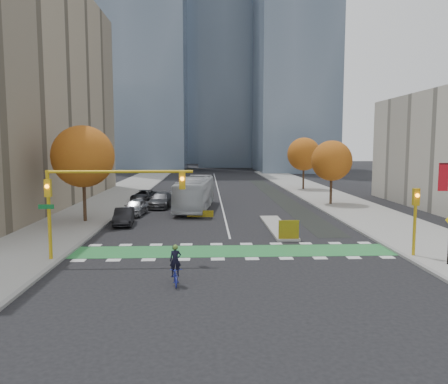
{
  "coord_description": "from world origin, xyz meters",
  "views": [
    {
      "loc": [
        -1.61,
        -25.12,
        6.61
      ],
      "look_at": [
        -0.31,
        8.05,
        3.0
      ],
      "focal_mm": 35.0,
      "sensor_mm": 36.0,
      "label": 1
    }
  ],
  "objects": [
    {
      "name": "parked_car_b",
      "position": [
        -8.49,
        10.74,
        0.69
      ],
      "size": [
        1.84,
        4.32,
        1.38
      ],
      "primitive_type": "imported",
      "rotation": [
        0.0,
        0.0,
        0.09
      ],
      "color": "black",
      "rests_on": "ground"
    },
    {
      "name": "ground",
      "position": [
        0.0,
        0.0,
        0.0
      ],
      "size": [
        300.0,
        300.0,
        0.0
      ],
      "primitive_type": "plane",
      "color": "black",
      "rests_on": "ground"
    },
    {
      "name": "bike_crossing",
      "position": [
        0.0,
        1.5,
        0.01
      ],
      "size": [
        20.0,
        3.0,
        0.01
      ],
      "primitive_type": "cube",
      "color": "#287B3A",
      "rests_on": "ground"
    },
    {
      "name": "tower_nc",
      "position": [
        6.0,
        110.0,
        45.0
      ],
      "size": [
        20.0,
        20.0,
        90.0
      ],
      "primitive_type": "cube",
      "color": "#47566B",
      "rests_on": "ground"
    },
    {
      "name": "cyclist",
      "position": [
        -3.11,
        -4.95,
        0.65
      ],
      "size": [
        0.79,
        1.74,
        1.94
      ],
      "rotation": [
        0.0,
        0.0,
        0.13
      ],
      "color": "navy",
      "rests_on": "ground"
    },
    {
      "name": "tower_far",
      "position": [
        -4.0,
        140.0,
        40.0
      ],
      "size": [
        26.0,
        26.0,
        80.0
      ],
      "primitive_type": "cube",
      "color": "#47566B",
      "rests_on": "ground"
    },
    {
      "name": "sidewalk_west",
      "position": [
        -13.5,
        20.0,
        0.07
      ],
      "size": [
        7.0,
        120.0,
        0.15
      ],
      "primitive_type": "cube",
      "color": "gray",
      "rests_on": "ground"
    },
    {
      "name": "curb_west",
      "position": [
        -10.0,
        20.0,
        0.07
      ],
      "size": [
        0.3,
        120.0,
        0.16
      ],
      "primitive_type": "cube",
      "color": "gray",
      "rests_on": "ground"
    },
    {
      "name": "sidewalk_east",
      "position": [
        13.5,
        20.0,
        0.07
      ],
      "size": [
        7.0,
        120.0,
        0.15
      ],
      "primitive_type": "cube",
      "color": "gray",
      "rests_on": "ground"
    },
    {
      "name": "bike_lane_paint",
      "position": [
        7.5,
        30.0,
        0.01
      ],
      "size": [
        2.5,
        50.0,
        0.01
      ],
      "primitive_type": "cube",
      "color": "black",
      "rests_on": "ground"
    },
    {
      "name": "tree_east_far",
      "position": [
        12.5,
        38.0,
        5.24
      ],
      "size": [
        4.8,
        4.8,
        7.65
      ],
      "color": "#332114",
      "rests_on": "ground"
    },
    {
      "name": "tree_west",
      "position": [
        -12.0,
        12.0,
        5.62
      ],
      "size": [
        5.2,
        5.2,
        8.22
      ],
      "color": "#332114",
      "rests_on": "ground"
    },
    {
      "name": "traffic_signal_west",
      "position": [
        -7.93,
        -0.51,
        4.03
      ],
      "size": [
        8.53,
        0.56,
        5.2
      ],
      "color": "#BF9914",
      "rests_on": "ground"
    },
    {
      "name": "tower_nw",
      "position": [
        -18.0,
        90.0,
        35.0
      ],
      "size": [
        22.0,
        22.0,
        70.0
      ],
      "primitive_type": "cube",
      "color": "#47566B",
      "rests_on": "ground"
    },
    {
      "name": "hazard_board",
      "position": [
        4.0,
        4.2,
        0.8
      ],
      "size": [
        1.4,
        0.12,
        1.3
      ],
      "primitive_type": "cube",
      "color": "yellow",
      "rests_on": "median_island"
    },
    {
      "name": "parked_car_d",
      "position": [
        -9.0,
        25.74,
        0.67
      ],
      "size": [
        2.82,
        5.06,
        1.34
      ],
      "primitive_type": "imported",
      "rotation": [
        0.0,
        0.0,
        -0.13
      ],
      "color": "black",
      "rests_on": "ground"
    },
    {
      "name": "parked_car_a",
      "position": [
        -8.36,
        15.74,
        0.77
      ],
      "size": [
        2.28,
        4.66,
        1.53
      ],
      "primitive_type": "imported",
      "rotation": [
        0.0,
        0.0,
        -0.11
      ],
      "color": "#A0A0A5",
      "rests_on": "ground"
    },
    {
      "name": "bus",
      "position": [
        -2.82,
        19.29,
        1.67
      ],
      "size": [
        4.01,
        12.2,
        3.34
      ],
      "primitive_type": "imported",
      "rotation": [
        0.0,
        0.0,
        -0.1
      ],
      "color": "#B8BDC1",
      "rests_on": "ground"
    },
    {
      "name": "centre_line",
      "position": [
        0.0,
        40.0,
        0.01
      ],
      "size": [
        0.15,
        70.0,
        0.01
      ],
      "primitive_type": "cube",
      "color": "silver",
      "rests_on": "ground"
    },
    {
      "name": "parked_car_c",
      "position": [
        -6.5,
        20.74,
        0.77
      ],
      "size": [
        2.75,
        5.54,
        1.55
      ],
      "primitive_type": "imported",
      "rotation": [
        0.0,
        0.0,
        -0.11
      ],
      "color": "#4A4B4F",
      "rests_on": "ground"
    },
    {
      "name": "traffic_signal_east",
      "position": [
        10.5,
        -0.51,
        2.73
      ],
      "size": [
        0.35,
        0.43,
        4.1
      ],
      "color": "#BF9914",
      "rests_on": "ground"
    },
    {
      "name": "tower_ne",
      "position": [
        20.0,
        85.0,
        30.0
      ],
      "size": [
        18.0,
        24.0,
        60.0
      ],
      "primitive_type": "cube",
      "color": "#47566B",
      "rests_on": "ground"
    },
    {
      "name": "median_island",
      "position": [
        4.0,
        9.0,
        0.08
      ],
      "size": [
        1.6,
        10.0,
        0.16
      ],
      "primitive_type": "cube",
      "color": "gray",
      "rests_on": "ground"
    },
    {
      "name": "tree_east_near",
      "position": [
        12.0,
        22.0,
        4.86
      ],
      "size": [
        4.4,
        4.4,
        7.08
      ],
      "color": "#332114",
      "rests_on": "ground"
    },
    {
      "name": "curb_east",
      "position": [
        10.0,
        20.0,
        0.07
      ],
      "size": [
        0.3,
        120.0,
        0.16
      ],
      "primitive_type": "cube",
      "color": "gray",
      "rests_on": "ground"
    }
  ]
}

